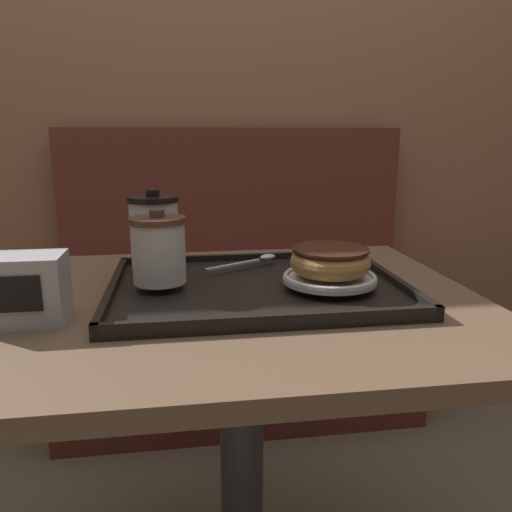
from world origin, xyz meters
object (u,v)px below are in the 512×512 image
(coffee_cup_front, at_px, (159,249))
(donut_chocolate_glazed, at_px, (330,261))
(coffee_cup_rear, at_px, (154,231))
(spoon, at_px, (258,259))
(napkin_dispenser, at_px, (24,289))

(coffee_cup_front, height_order, donut_chocolate_glazed, coffee_cup_front)
(coffee_cup_rear, relative_size, spoon, 1.00)
(coffee_cup_front, xyz_separation_m, napkin_dispenser, (-0.19, -0.10, -0.03))
(coffee_cup_rear, xyz_separation_m, napkin_dispenser, (-0.18, -0.21, -0.04))
(coffee_cup_rear, xyz_separation_m, donut_chocolate_glazed, (0.30, -0.15, -0.03))
(napkin_dispenser, bearing_deg, donut_chocolate_glazed, 7.36)
(donut_chocolate_glazed, height_order, spoon, donut_chocolate_glazed)
(coffee_cup_front, bearing_deg, donut_chocolate_glazed, -7.87)
(donut_chocolate_glazed, bearing_deg, coffee_cup_front, 172.13)
(coffee_cup_front, height_order, spoon, coffee_cup_front)
(coffee_cup_rear, bearing_deg, spoon, 2.63)
(napkin_dispenser, bearing_deg, coffee_cup_front, 28.12)
(donut_chocolate_glazed, xyz_separation_m, napkin_dispenser, (-0.48, -0.06, -0.01))
(coffee_cup_front, distance_m, coffee_cup_rear, 0.11)
(coffee_cup_front, distance_m, napkin_dispenser, 0.22)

